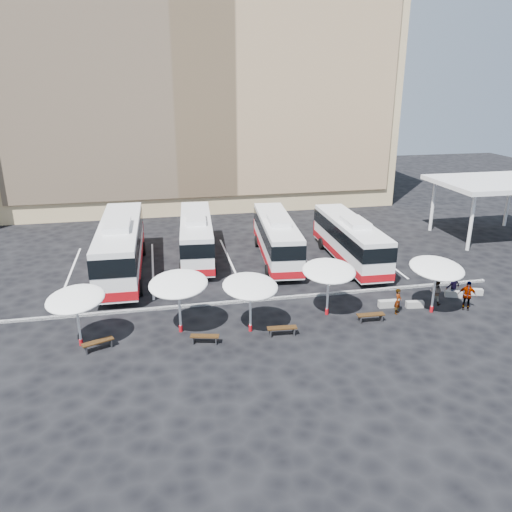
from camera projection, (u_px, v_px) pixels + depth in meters
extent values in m
plane|color=black|center=(250.00, 305.00, 31.70)|extent=(120.00, 120.00, 0.00)
cube|color=tan|center=(196.00, 90.00, 57.10)|extent=(42.00, 18.00, 25.00)
cube|color=tan|center=(205.00, 96.00, 48.86)|extent=(40.00, 0.30, 20.00)
cube|color=white|center=(496.00, 183.00, 43.84)|extent=(10.00, 8.00, 0.40)
cylinder|color=white|center=(471.00, 223.00, 41.18)|extent=(0.30, 0.30, 4.80)
cylinder|color=white|center=(433.00, 206.00, 46.72)|extent=(0.30, 0.30, 4.80)
cylinder|color=white|center=(508.00, 202.00, 48.24)|extent=(0.30, 0.30, 4.80)
cube|color=black|center=(249.00, 301.00, 32.14)|extent=(34.00, 0.25, 0.15)
cube|color=white|center=(70.00, 274.00, 36.81)|extent=(0.15, 12.00, 0.01)
cube|color=white|center=(153.00, 268.00, 37.95)|extent=(0.15, 12.00, 0.01)
cube|color=white|center=(231.00, 262.00, 39.09)|extent=(0.15, 12.00, 0.01)
cube|color=white|center=(304.00, 257.00, 40.23)|extent=(0.15, 12.00, 0.01)
cube|color=white|center=(373.00, 252.00, 41.38)|extent=(0.15, 12.00, 0.01)
cube|color=white|center=(121.00, 246.00, 36.27)|extent=(3.00, 13.20, 3.29)
cube|color=black|center=(120.00, 237.00, 36.05)|extent=(3.06, 13.27, 1.21)
cube|color=#A30B12|center=(122.00, 261.00, 36.67)|extent=(3.06, 13.27, 0.60)
cube|color=#A30B12|center=(127.00, 231.00, 42.64)|extent=(2.81, 0.27, 1.53)
cube|color=white|center=(117.00, 225.00, 34.63)|extent=(1.82, 3.32, 0.44)
cylinder|color=black|center=(108.00, 251.00, 40.12)|extent=(0.40, 1.10, 1.10)
cylinder|color=black|center=(143.00, 249.00, 40.59)|extent=(0.40, 1.10, 1.10)
cylinder|color=black|center=(97.00, 291.00, 32.50)|extent=(0.40, 1.10, 1.10)
cylinder|color=black|center=(140.00, 288.00, 32.97)|extent=(0.40, 1.10, 1.10)
cube|color=white|center=(196.00, 236.00, 39.66)|extent=(3.19, 11.44, 2.82)
cube|color=black|center=(196.00, 229.00, 39.47)|extent=(3.26, 11.50, 1.04)
cube|color=#A30B12|center=(197.00, 248.00, 40.00)|extent=(3.26, 11.50, 0.52)
cube|color=#A30B12|center=(196.00, 225.00, 45.17)|extent=(2.42, 0.37, 1.32)
cube|color=white|center=(196.00, 219.00, 38.25)|extent=(1.71, 2.93, 0.38)
cylinder|color=black|center=(183.00, 240.00, 43.05)|extent=(0.40, 0.96, 0.94)
cylinder|color=black|center=(210.00, 239.00, 43.33)|extent=(0.40, 0.96, 0.94)
cylinder|color=black|center=(182.00, 269.00, 36.45)|extent=(0.40, 0.96, 0.94)
cylinder|color=black|center=(214.00, 267.00, 36.73)|extent=(0.40, 0.96, 0.94)
cube|color=white|center=(277.00, 237.00, 39.28)|extent=(3.41, 11.48, 2.83)
cube|color=black|center=(277.00, 230.00, 39.09)|extent=(3.47, 11.54, 1.04)
cube|color=#A30B12|center=(276.00, 249.00, 39.63)|extent=(3.47, 11.54, 0.52)
cube|color=#A30B12|center=(267.00, 226.00, 44.82)|extent=(2.42, 0.42, 1.32)
cube|color=white|center=(279.00, 220.00, 37.87)|extent=(1.77, 2.96, 0.38)
cylinder|color=black|center=(257.00, 241.00, 42.71)|extent=(0.42, 0.97, 0.94)
cylinder|color=black|center=(284.00, 240.00, 42.95)|extent=(0.42, 0.97, 0.94)
cylinder|color=black|center=(268.00, 271.00, 36.08)|extent=(0.42, 0.97, 0.94)
cylinder|color=black|center=(300.00, 270.00, 36.33)|extent=(0.42, 0.97, 0.94)
cube|color=white|center=(350.00, 239.00, 38.74)|extent=(2.70, 11.47, 2.85)
cube|color=black|center=(350.00, 232.00, 38.55)|extent=(2.76, 11.53, 1.05)
cube|color=#A30B12|center=(349.00, 252.00, 39.09)|extent=(2.76, 11.53, 0.52)
cube|color=#A30B12|center=(327.00, 228.00, 44.27)|extent=(2.44, 0.26, 1.33)
cube|color=white|center=(356.00, 222.00, 37.32)|extent=(1.60, 2.89, 0.38)
cylinder|color=black|center=(322.00, 244.00, 42.09)|extent=(0.36, 0.96, 0.95)
cylinder|color=black|center=(348.00, 242.00, 42.48)|extent=(0.36, 0.96, 0.95)
cylinder|color=black|center=(351.00, 274.00, 35.47)|extent=(0.36, 0.96, 0.95)
cylinder|color=black|center=(383.00, 272.00, 35.86)|extent=(0.36, 0.96, 0.95)
cylinder|color=white|center=(79.00, 323.00, 26.44)|extent=(0.17, 0.17, 2.69)
cylinder|color=#A30B12|center=(81.00, 342.00, 26.83)|extent=(0.26, 0.26, 0.36)
ellipsoid|color=white|center=(75.00, 299.00, 25.98)|extent=(4.06, 4.08, 0.92)
cylinder|color=white|center=(180.00, 308.00, 27.89)|extent=(0.17, 0.17, 2.89)
cylinder|color=#A30B12|center=(181.00, 328.00, 28.31)|extent=(0.27, 0.27, 0.38)
ellipsoid|color=white|center=(178.00, 284.00, 27.40)|extent=(4.14, 4.17, 0.99)
cylinder|color=white|center=(250.00, 309.00, 27.97)|extent=(0.15, 0.15, 2.73)
cylinder|color=#A30B12|center=(250.00, 328.00, 28.37)|extent=(0.24, 0.24, 0.36)
ellipsoid|color=white|center=(250.00, 286.00, 27.50)|extent=(3.77, 3.80, 0.94)
cylinder|color=white|center=(328.00, 293.00, 29.98)|extent=(0.15, 0.15, 2.80)
cylinder|color=#A30B12|center=(327.00, 311.00, 30.38)|extent=(0.23, 0.23, 0.37)
ellipsoid|color=white|center=(329.00, 271.00, 29.50)|extent=(3.61, 3.65, 0.96)
cylinder|color=white|center=(434.00, 291.00, 30.28)|extent=(0.14, 0.14, 2.85)
cylinder|color=#A30B12|center=(431.00, 309.00, 30.69)|extent=(0.23, 0.23, 0.38)
ellipsoid|color=white|center=(437.00, 268.00, 29.79)|extent=(3.51, 3.55, 0.98)
cube|color=black|center=(98.00, 342.00, 26.29)|extent=(1.70, 1.05, 0.07)
cube|color=black|center=(86.00, 350.00, 26.02)|extent=(0.22, 0.41, 0.44)
cube|color=black|center=(110.00, 342.00, 26.73)|extent=(0.22, 0.41, 0.44)
cube|color=black|center=(205.00, 336.00, 26.93)|extent=(1.61, 0.77, 0.06)
cube|color=black|center=(193.00, 340.00, 27.03)|extent=(0.15, 0.40, 0.42)
cube|color=black|center=(216.00, 340.00, 26.99)|extent=(0.15, 0.40, 0.42)
cube|color=black|center=(282.00, 328.00, 27.76)|extent=(1.69, 0.56, 0.07)
cube|color=black|center=(270.00, 333.00, 27.76)|extent=(0.10, 0.43, 0.44)
cube|color=black|center=(294.00, 331.00, 27.93)|extent=(0.10, 0.43, 0.44)
cube|color=black|center=(371.00, 315.00, 29.34)|extent=(1.66, 0.50, 0.07)
cube|color=black|center=(360.00, 319.00, 29.32)|extent=(0.08, 0.42, 0.44)
cube|color=black|center=(381.00, 318.00, 29.53)|extent=(0.08, 0.42, 0.44)
cube|color=gray|center=(388.00, 304.00, 31.35)|extent=(1.21, 0.46, 0.45)
cube|color=gray|center=(415.00, 304.00, 31.31)|extent=(1.13, 0.50, 0.41)
cube|color=gray|center=(453.00, 294.00, 32.84)|extent=(1.13, 0.74, 0.40)
cube|color=gray|center=(474.00, 292.00, 33.19)|extent=(1.13, 0.66, 0.40)
imported|color=black|center=(398.00, 301.00, 30.31)|extent=(0.68, 0.70, 1.62)
imported|color=black|center=(436.00, 292.00, 31.62)|extent=(0.96, 0.97, 1.58)
imported|color=black|center=(467.00, 295.00, 30.85)|extent=(1.18, 0.95, 1.87)
imported|color=black|center=(453.00, 284.00, 32.75)|extent=(1.16, 0.80, 1.65)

